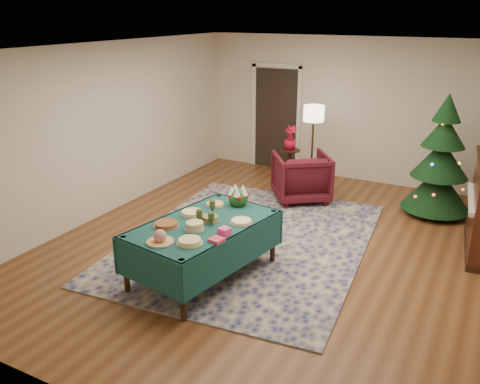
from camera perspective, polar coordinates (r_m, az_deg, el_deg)
The scene contains 23 objects.
room_shell at distance 6.73m, azimuth 4.48°, elevation 4.24°, with size 7.00×7.00×7.00m.
doorway at distance 10.52m, azimuth 4.07°, elevation 8.53°, with size 1.08×0.04×2.16m.
rug at distance 7.35m, azimuth 1.04°, elevation -5.48°, with size 3.20×4.20×0.02m, color navy.
buffet_table at distance 6.20m, azimuth -4.17°, elevation -4.72°, with size 1.40×2.03×0.73m.
platter_0 at distance 5.66m, azimuth -8.97°, elevation -5.09°, with size 0.31×0.31×0.16m.
platter_1 at distance 5.61m, azimuth -5.67°, elevation -5.57°, with size 0.30×0.30×0.06m.
platter_2 at distance 6.09m, azimuth -8.29°, elevation -3.63°, with size 0.32×0.32×0.05m.
platter_3 at distance 5.94m, azimuth -5.11°, elevation -3.86°, with size 0.24×0.24×0.10m.
platter_4 at distance 6.38m, azimuth -5.38°, elevation -2.37°, with size 0.31×0.31×0.05m.
platter_5 at distance 6.17m, azimuth -3.38°, elevation -3.01°, with size 0.24×0.24×0.07m.
platter_6 at distance 6.12m, azimuth 0.14°, elevation -3.34°, with size 0.29×0.29×0.04m.
platter_7 at distance 6.65m, azimuth -2.82°, elevation -1.40°, with size 0.26×0.26×0.04m.
goblet_0 at distance 6.38m, azimuth -3.12°, elevation -1.66°, with size 0.08×0.08×0.17m.
goblet_1 at distance 6.02m, azimuth -3.24°, elevation -3.01°, with size 0.08×0.08×0.17m.
goblet_2 at distance 6.11m, azimuth -4.59°, elevation -2.70°, with size 0.08×0.08×0.17m.
napkin_stack at distance 5.65m, azimuth -2.64°, elevation -5.39°, with size 0.15×0.15×0.04m, color #E53F61.
gift_box at distance 5.77m, azimuth -1.76°, elevation -4.49°, with size 0.12×0.12×0.10m, color #F744A7.
centerpiece at distance 6.62m, azimuth -0.20°, elevation -0.47°, with size 0.26×0.26×0.30m.
armchair at distance 8.83m, azimuth 6.89°, elevation 1.95°, with size 0.89×0.84×0.92m, color #450E18.
floor_lamp at distance 9.31m, azimuth 8.26°, elevation 8.17°, with size 0.37×0.37×1.53m.
side_table at distance 9.75m, azimuth 5.58°, elevation 2.86°, with size 0.37×0.37×0.66m.
potted_plant at distance 9.63m, azimuth 5.67°, elevation 5.50°, with size 0.25×0.45×0.25m, color #B20C2B.
christmas_tree at distance 8.64m, azimuth 21.59°, elevation 3.19°, with size 1.26×1.26×1.97m.
Camera 1 is at (2.56, -5.96, 3.16)m, focal length 38.00 mm.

